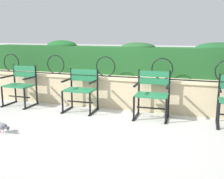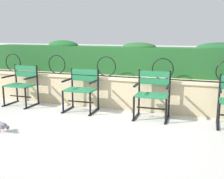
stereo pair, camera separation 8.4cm
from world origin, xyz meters
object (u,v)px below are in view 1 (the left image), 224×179
(park_chair_centre_left, at_px, (81,88))
(pigeon_near_chairs, at_px, (2,126))
(park_chair_leftmost, at_px, (21,84))
(park_chair_centre_right, at_px, (152,93))

(park_chair_centre_left, bearing_deg, pigeon_near_chairs, -113.17)
(park_chair_leftmost, xyz_separation_m, park_chair_centre_right, (2.87, -0.01, 0.00))
(pigeon_near_chairs, bearing_deg, park_chair_leftmost, 116.12)
(park_chair_leftmost, distance_m, pigeon_near_chairs, 1.77)
(park_chair_leftmost, xyz_separation_m, park_chair_centre_left, (1.43, -0.00, -0.00))
(park_chair_centre_right, bearing_deg, park_chair_centre_left, 179.59)
(park_chair_centre_right, xyz_separation_m, pigeon_near_chairs, (-2.10, -1.55, -0.36))
(park_chair_leftmost, relative_size, park_chair_centre_left, 1.03)
(park_chair_centre_left, distance_m, park_chair_centre_right, 1.43)
(pigeon_near_chairs, bearing_deg, park_chair_centre_right, 36.36)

